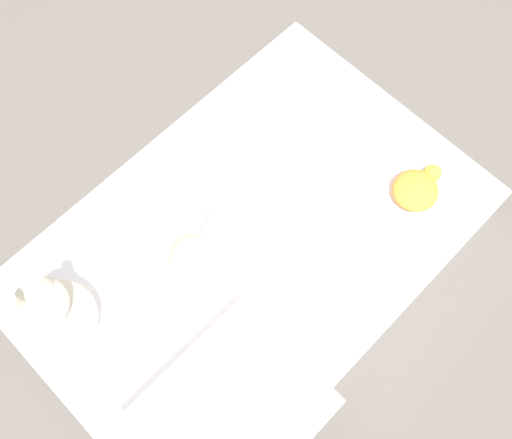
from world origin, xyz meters
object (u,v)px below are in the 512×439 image
(bunny_plush, at_px, (55,313))
(turtle_plush, at_px, (417,188))
(pillow, at_px, (233,412))

(bunny_plush, bearing_deg, turtle_plush, -23.25)
(pillow, bearing_deg, bunny_plush, 107.55)
(bunny_plush, bearing_deg, pillow, -72.45)
(pillow, distance_m, bunny_plush, 0.48)
(pillow, relative_size, turtle_plush, 2.38)
(pillow, distance_m, turtle_plush, 0.76)
(bunny_plush, relative_size, turtle_plush, 2.07)
(bunny_plush, distance_m, turtle_plush, 0.99)
(bunny_plush, height_order, turtle_plush, bunny_plush)
(bunny_plush, xyz_separation_m, turtle_plush, (0.90, -0.39, -0.10))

